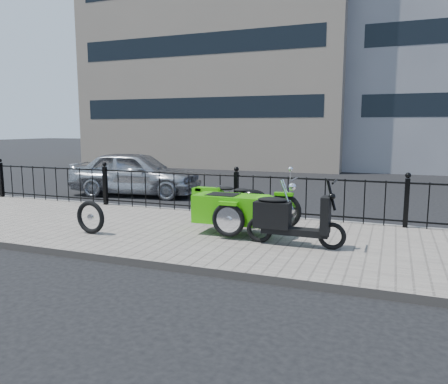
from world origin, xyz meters
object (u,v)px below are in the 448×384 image
at_px(spare_tire, 90,217).
at_px(sedan_car, 136,173).
at_px(scooter, 288,219).
at_px(motorcycle_sidecar, 242,208).

xyz_separation_m(spare_tire, sedan_car, (-2.18, 4.92, 0.25)).
xyz_separation_m(scooter, spare_tire, (-3.54, -0.54, -0.13)).
height_order(motorcycle_sidecar, sedan_car, sedan_car).
xyz_separation_m(motorcycle_sidecar, spare_tire, (-2.57, -1.05, -0.17)).
height_order(motorcycle_sidecar, spare_tire, motorcycle_sidecar).
distance_m(motorcycle_sidecar, sedan_car, 6.12).
bearing_deg(spare_tire, motorcycle_sidecar, 22.27).
height_order(spare_tire, sedan_car, sedan_car).
xyz_separation_m(motorcycle_sidecar, sedan_car, (-4.75, 3.86, 0.08)).
height_order(motorcycle_sidecar, scooter, scooter).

